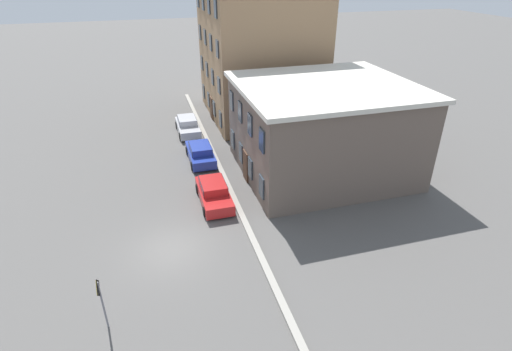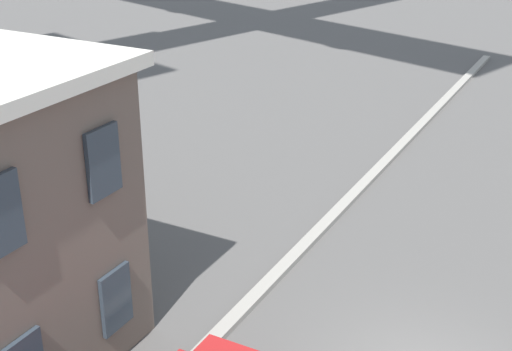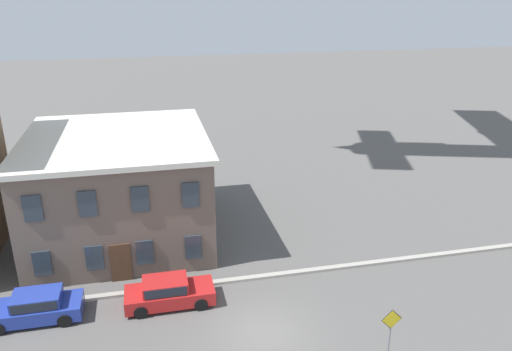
% 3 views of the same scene
% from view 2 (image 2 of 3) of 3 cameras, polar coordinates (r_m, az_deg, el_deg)
% --- Properties ---
extents(kerb_strip, '(56.00, 0.36, 0.16)m').
position_cam_2_polar(kerb_strip, '(17.28, -1.49, -11.07)').
color(kerb_strip, '#9E998E').
rests_on(kerb_strip, ground_plane).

